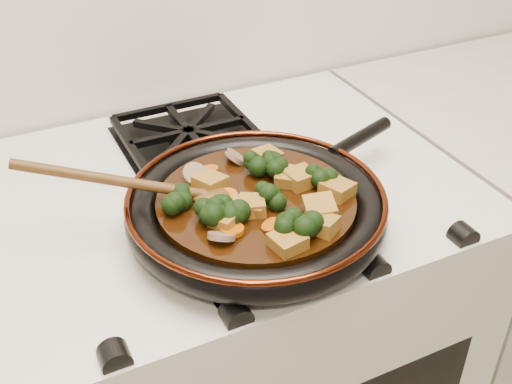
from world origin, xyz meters
name	(u,v)px	position (x,y,z in m)	size (l,w,h in m)	color
stove	(228,371)	(0.00, 1.69, 0.45)	(0.76, 0.60, 0.90)	beige
burner_grate_front	(260,224)	(0.00, 1.55, 0.91)	(0.23, 0.23, 0.03)	black
burner_grate_back	(189,136)	(0.00, 1.83, 0.91)	(0.23, 0.23, 0.03)	black
skillet	(257,207)	(0.00, 1.55, 0.94)	(0.48, 0.36, 0.05)	black
braising_sauce	(256,204)	(0.00, 1.55, 0.95)	(0.28, 0.28, 0.02)	black
tofu_cube_0	(288,242)	(-0.02, 1.44, 0.97)	(0.04, 0.04, 0.02)	olive
tofu_cube_1	(320,209)	(0.05, 1.48, 0.97)	(0.04, 0.04, 0.02)	olive
tofu_cube_2	(251,207)	(-0.02, 1.53, 0.97)	(0.04, 0.04, 0.02)	olive
tofu_cube_3	(210,184)	(-0.05, 1.60, 0.97)	(0.04, 0.04, 0.02)	olive
tofu_cube_4	(226,219)	(-0.07, 1.52, 0.97)	(0.04, 0.03, 0.02)	olive
tofu_cube_5	(250,207)	(-0.03, 1.53, 0.97)	(0.04, 0.04, 0.02)	olive
tofu_cube_6	(322,225)	(0.04, 1.45, 0.97)	(0.04, 0.03, 0.02)	olive
tofu_cube_7	(300,179)	(0.07, 1.56, 0.97)	(0.04, 0.04, 0.02)	olive
tofu_cube_8	(267,157)	(0.05, 1.63, 0.97)	(0.04, 0.04, 0.02)	olive
tofu_cube_9	(337,190)	(0.10, 1.51, 0.97)	(0.04, 0.04, 0.02)	olive
tofu_cube_10	(291,178)	(0.06, 1.57, 0.97)	(0.04, 0.04, 0.02)	olive
broccoli_floret_0	(277,170)	(0.05, 1.59, 0.97)	(0.06, 0.06, 0.05)	black
broccoli_floret_1	(178,201)	(-0.11, 1.58, 0.97)	(0.06, 0.06, 0.05)	black
broccoli_floret_2	(318,178)	(0.09, 1.55, 0.97)	(0.06, 0.06, 0.05)	black
broccoli_floret_3	(214,215)	(-0.08, 1.53, 0.97)	(0.05, 0.05, 0.05)	black
broccoli_floret_4	(213,214)	(-0.08, 1.53, 0.97)	(0.06, 0.06, 0.05)	black
broccoli_floret_5	(260,166)	(0.03, 1.61, 0.97)	(0.06, 0.06, 0.05)	black
broccoli_floret_6	(228,211)	(-0.06, 1.53, 0.97)	(0.06, 0.06, 0.05)	black
broccoli_floret_7	(290,228)	(0.00, 1.46, 0.97)	(0.06, 0.06, 0.05)	black
broccoli_floret_8	(269,200)	(0.00, 1.53, 0.97)	(0.06, 0.06, 0.05)	black
broccoli_floret_9	(309,227)	(0.02, 1.45, 0.97)	(0.06, 0.06, 0.05)	black
carrot_coin_0	(232,230)	(-0.07, 1.50, 0.96)	(0.03, 0.03, 0.01)	#AC4804
carrot_coin_1	(272,226)	(-0.02, 1.48, 0.96)	(0.03, 0.03, 0.01)	#AC4804
carrot_coin_2	(228,197)	(-0.04, 1.57, 0.96)	(0.03, 0.03, 0.01)	#AC4804
carrot_coin_3	(208,172)	(-0.04, 1.64, 0.96)	(0.03, 0.03, 0.01)	#AC4804
mushroom_slice_0	(221,236)	(-0.08, 1.49, 0.97)	(0.04, 0.04, 0.01)	#7E5F48
mushroom_slice_1	(195,174)	(-0.06, 1.64, 0.97)	(0.04, 0.04, 0.01)	#7E5F48
mushroom_slice_2	(236,157)	(0.01, 1.65, 0.97)	(0.04, 0.04, 0.01)	#7E5F48
wooden_spoon	(154,187)	(-0.13, 1.61, 0.98)	(0.16, 0.09, 0.27)	#4E3010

